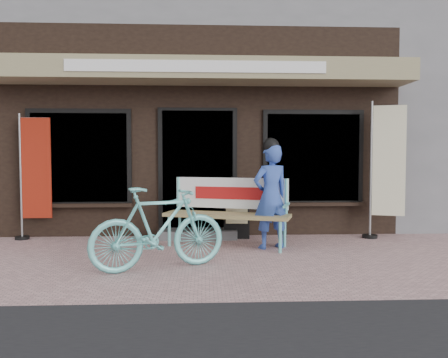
{
  "coord_description": "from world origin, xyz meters",
  "views": [
    {
      "loc": [
        0.1,
        -5.52,
        1.38
      ],
      "look_at": [
        0.39,
        0.7,
        1.05
      ],
      "focal_mm": 35.0,
      "sensor_mm": 36.0,
      "label": 1
    }
  ],
  "objects_px": {
    "bicycle": "(159,228)",
    "nobori_cream": "(386,168)",
    "bench": "(228,206)",
    "person": "(271,194)",
    "nobori_red": "(34,175)",
    "menu_stand": "(237,213)"
  },
  "relations": [
    {
      "from": "bicycle",
      "to": "nobori_cream",
      "type": "height_order",
      "value": "nobori_cream"
    },
    {
      "from": "bench",
      "to": "person",
      "type": "bearing_deg",
      "value": -2.83
    },
    {
      "from": "nobori_cream",
      "to": "nobori_red",
      "type": "bearing_deg",
      "value": -163.91
    },
    {
      "from": "menu_stand",
      "to": "bicycle",
      "type": "bearing_deg",
      "value": -116.59
    },
    {
      "from": "bicycle",
      "to": "menu_stand",
      "type": "relative_size",
      "value": 1.96
    },
    {
      "from": "bicycle",
      "to": "nobori_cream",
      "type": "xyz_separation_m",
      "value": [
        3.56,
        1.83,
        0.68
      ]
    },
    {
      "from": "bench",
      "to": "bicycle",
      "type": "distance_m",
      "value": 1.68
    },
    {
      "from": "menu_stand",
      "to": "bench",
      "type": "bearing_deg",
      "value": -104.63
    },
    {
      "from": "person",
      "to": "menu_stand",
      "type": "xyz_separation_m",
      "value": [
        -0.45,
        0.77,
        -0.37
      ]
    },
    {
      "from": "person",
      "to": "nobori_red",
      "type": "relative_size",
      "value": 0.79
    },
    {
      "from": "nobori_red",
      "to": "nobori_cream",
      "type": "xyz_separation_m",
      "value": [
        5.81,
        -0.22,
        0.11
      ]
    },
    {
      "from": "bicycle",
      "to": "nobori_red",
      "type": "xyz_separation_m",
      "value": [
        -2.25,
        2.04,
        0.57
      ]
    },
    {
      "from": "bicycle",
      "to": "nobori_cream",
      "type": "relative_size",
      "value": 0.73
    },
    {
      "from": "person",
      "to": "bicycle",
      "type": "xyz_separation_m",
      "value": [
        -1.54,
        -1.16,
        -0.31
      ]
    },
    {
      "from": "person",
      "to": "nobori_red",
      "type": "distance_m",
      "value": 3.91
    },
    {
      "from": "bicycle",
      "to": "menu_stand",
      "type": "distance_m",
      "value": 2.22
    },
    {
      "from": "person",
      "to": "nobori_cream",
      "type": "distance_m",
      "value": 2.16
    },
    {
      "from": "bicycle",
      "to": "nobori_red",
      "type": "height_order",
      "value": "nobori_red"
    },
    {
      "from": "bench",
      "to": "nobori_red",
      "type": "relative_size",
      "value": 0.95
    },
    {
      "from": "nobori_red",
      "to": "menu_stand",
      "type": "height_order",
      "value": "nobori_red"
    },
    {
      "from": "bench",
      "to": "nobori_red",
      "type": "distance_m",
      "value": 3.28
    },
    {
      "from": "bench",
      "to": "nobori_red",
      "type": "bearing_deg",
      "value": -172.56
    }
  ]
}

